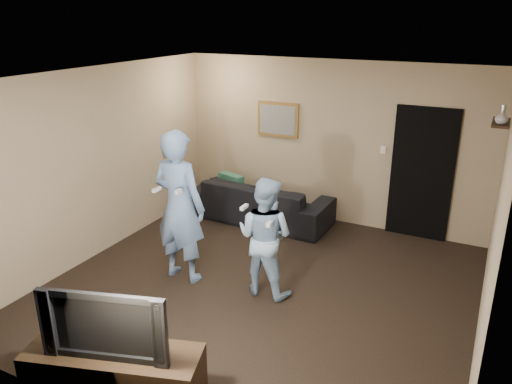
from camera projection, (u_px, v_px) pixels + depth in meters
The scene contains 19 objects.
ground at pixel (260, 288), 6.27m from camera, with size 5.00×5.00×0.00m, color black.
ceiling at pixel (261, 77), 5.38m from camera, with size 5.00×5.00×0.04m, color silver.
wall_back at pixel (330, 143), 7.92m from camera, with size 5.00×0.04×2.60m, color tan.
wall_front at pixel (113, 292), 3.72m from camera, with size 5.00×0.04×2.60m, color tan.
wall_left at pixel (98, 163), 6.88m from camera, with size 0.04×5.00×2.60m, color tan.
wall_right at pixel (495, 230), 4.77m from camera, with size 0.04×5.00×2.60m, color tan.
sofa at pixel (261, 201), 8.19m from camera, with size 2.30×0.90×0.67m, color black.
throw_pillow at pixel (231, 188), 8.38m from camera, with size 0.47×0.15×0.47m, color #1A4F3D.
painting_frame at pixel (278, 119), 8.18m from camera, with size 0.72×0.05×0.57m, color olive.
painting_canvas at pixel (277, 120), 8.16m from camera, with size 0.62×0.01×0.47m, color slate.
doorway at pixel (422, 174), 7.39m from camera, with size 0.90×0.06×2.00m, color black.
light_switch at pixel (383, 150), 7.54m from camera, with size 0.08×0.02×0.12m, color silver.
wall_shelf at pixel (501, 123), 6.09m from camera, with size 0.20×0.60×0.03m, color black.
shelf_vase at pixel (502, 117), 5.93m from camera, with size 0.15×0.15×0.16m, color #B5B4B9.
shelf_figurine at pixel (503, 112), 6.19m from camera, with size 0.06×0.06×0.18m, color silver.
tv_console at pixel (115, 377), 4.37m from camera, with size 1.53×0.49×0.55m, color black.
television at pixel (109, 320), 4.17m from camera, with size 1.10×0.14×0.63m, color black.
wii_player_left at pixel (179, 207), 6.20m from camera, with size 0.73×0.54×1.97m.
wii_player_right at pixel (265, 237), 5.95m from camera, with size 0.74×0.59×1.48m.
Camera 1 is at (2.41, -4.92, 3.27)m, focal length 35.00 mm.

